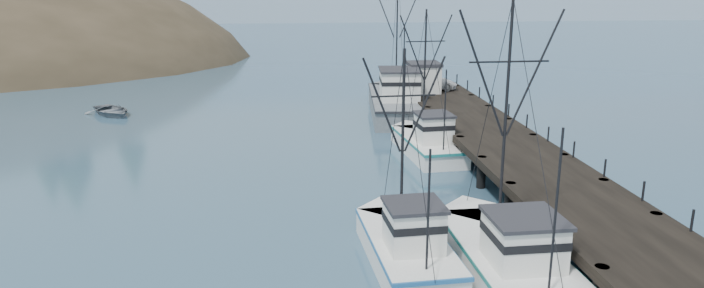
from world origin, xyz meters
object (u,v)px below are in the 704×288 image
object	(u,v)px
trawler_near	(506,255)
pier_shed	(423,77)
motorboat	(112,115)
pickup_truck	(430,82)
pier	(497,140)
trawler_far	(427,142)
work_vessel	(397,101)
trawler_mid	(405,244)

from	to	relation	value
trawler_near	pier_shed	size ratio (longest dim) A/B	3.80
motorboat	pickup_truck	bearing A→B (deg)	-38.32
pier	trawler_far	xyz separation A→B (m)	(-4.24, 3.00, -0.87)
trawler_far	motorboat	distance (m)	31.01
pickup_truck	motorboat	size ratio (longest dim) A/B	0.96
pier_shed	pickup_truck	bearing A→B (deg)	49.21
trawler_far	pickup_truck	xyz separation A→B (m)	(3.59, 15.00, 1.90)
trawler_far	trawler_near	bearing A→B (deg)	-92.10
work_vessel	trawler_mid	bearing A→B (deg)	-99.29
pickup_truck	trawler_near	bearing A→B (deg)	175.65
trawler_near	motorboat	world-z (taller)	trawler_near
pier	trawler_mid	distance (m)	17.26
trawler_near	trawler_mid	size ratio (longest dim) A/B	1.22
pier	motorboat	bearing A→B (deg)	148.35
pier	pier_shed	distance (m)	17.16
pickup_truck	motorboat	distance (m)	30.29
trawler_far	motorboat	xyz separation A→B (m)	(-26.56, 15.99, -0.82)
trawler_near	motorboat	bearing A→B (deg)	126.34
trawler_near	pier	bearing A→B (deg)	73.01
trawler_near	work_vessel	world-z (taller)	work_vessel
pickup_truck	pier	bearing A→B (deg)	-175.14
pier	trawler_near	bearing A→B (deg)	-106.99
trawler_far	pier_shed	distance (m)	14.51
trawler_mid	pier	bearing A→B (deg)	57.90
pier	pickup_truck	world-z (taller)	pickup_truck
work_vessel	pier_shed	distance (m)	3.38
pickup_truck	trawler_mid	bearing A→B (deg)	168.18
work_vessel	motorboat	size ratio (longest dim) A/B	3.09
trawler_mid	pier_shed	distance (m)	32.63
pier	pickup_truck	size ratio (longest dim) A/B	8.46
work_vessel	pickup_truck	distance (m)	3.96
trawler_far	work_vessel	bearing A→B (deg)	89.20
pier_shed	trawler_mid	bearing A→B (deg)	-103.62
pier	work_vessel	size ratio (longest dim) A/B	2.63
trawler_mid	trawler_far	world-z (taller)	trawler_far
trawler_mid	work_vessel	size ratio (longest dim) A/B	0.60
trawler_mid	pickup_truck	size ratio (longest dim) A/B	1.92
work_vessel	motorboat	world-z (taller)	work_vessel
trawler_near	trawler_far	world-z (taller)	trawler_near
pier	work_vessel	distance (m)	17.12
trawler_far	work_vessel	size ratio (longest dim) A/B	0.64
trawler_near	work_vessel	xyz separation A→B (m)	(0.89, 32.80, 0.41)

